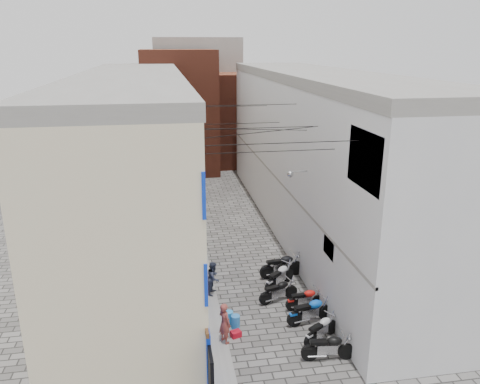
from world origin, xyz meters
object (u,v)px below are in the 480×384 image
motorcycle_b (321,328)px  motorcycle_f (280,275)px  red_crate (236,334)px  motorcycle_d (305,298)px  motorcycle_c (311,310)px  water_jug_near (235,322)px  water_jug_far (229,317)px  motorcycle_g (282,264)px  motorcycle_a (328,346)px  motorcycle_e (279,290)px  person_b (214,278)px  person_a (225,323)px

motorcycle_b → motorcycle_f: 4.15m
red_crate → motorcycle_d: bearing=25.0°
motorcycle_c → red_crate: 3.06m
water_jug_near → water_jug_far: size_ratio=1.02×
motorcycle_c → motorcycle_f: (-0.47, 2.97, -0.01)m
motorcycle_b → motorcycle_g: 5.03m
red_crate → water_jug_far: bearing=98.2°
motorcycle_d → motorcycle_c: bearing=-11.6°
motorcycle_g → water_jug_far: size_ratio=4.13×
motorcycle_c → motorcycle_d: 1.04m
motorcycle_f → water_jug_near: size_ratio=3.67×
motorcycle_c → motorcycle_a: bearing=-13.5°
motorcycle_b → motorcycle_f: motorcycle_f is taller
motorcycle_a → red_crate: 3.46m
motorcycle_a → water_jug_far: 4.09m
motorcycle_f → water_jug_near: motorcycle_f is taller
motorcycle_e → water_jug_far: 2.65m
water_jug_near → motorcycle_d: bearing=16.4°
person_b → water_jug_near: (0.57, -2.34, -0.70)m
motorcycle_b → red_crate: 3.15m
motorcycle_c → motorcycle_e: 1.96m
motorcycle_e → person_a: bearing=-60.5°
motorcycle_b → motorcycle_c: 1.15m
water_jug_far → red_crate: size_ratio=1.41×
motorcycle_e → red_crate: bearing=-61.4°
motorcycle_a → motorcycle_d: (0.20, 3.28, -0.05)m
motorcycle_c → water_jug_far: size_ratio=3.84×
motorcycle_b → motorcycle_f: size_ratio=0.90×
motorcycle_c → motorcycle_e: size_ratio=1.09×
motorcycle_b → motorcycle_c: (-0.05, 1.15, 0.07)m
motorcycle_b → red_crate: size_ratio=4.78×
motorcycle_e → motorcycle_g: size_ratio=0.85×
person_a → water_jug_far: size_ratio=2.95×
motorcycle_b → person_a: bearing=-123.4°
motorcycle_d → motorcycle_f: (-0.59, 1.94, 0.07)m
motorcycle_c → water_jug_far: motorcycle_c is taller
motorcycle_f → motorcycle_g: size_ratio=0.91×
motorcycle_d → water_jug_far: motorcycle_d is taller
motorcycle_e → water_jug_far: bearing=-77.4°
motorcycle_c → red_crate: (-2.99, -0.43, -0.46)m
motorcycle_b → motorcycle_d: size_ratio=1.04×
motorcycle_a → motorcycle_g: 6.13m
motorcycle_a → person_a: person_a is taller
motorcycle_f → red_crate: (-2.52, -3.39, -0.45)m
motorcycle_a → water_jug_near: motorcycle_a is taller
motorcycle_b → water_jug_far: size_ratio=3.39×
motorcycle_c → motorcycle_d: (0.11, 1.03, -0.09)m
person_a → water_jug_near: size_ratio=2.88×
red_crate → motorcycle_a: bearing=-32.2°
motorcycle_f → red_crate: bearing=-75.4°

